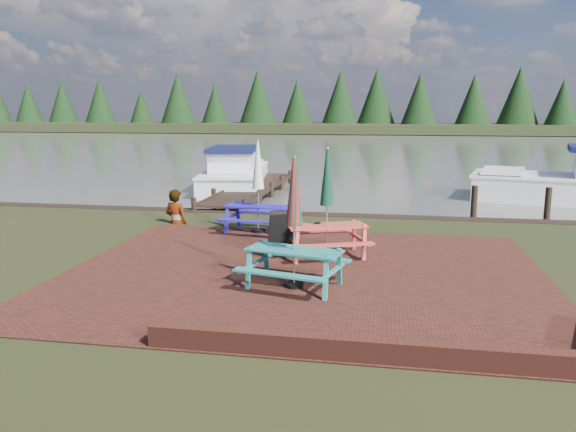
# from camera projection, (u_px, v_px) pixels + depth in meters

# --- Properties ---
(ground) EXTENTS (120.00, 120.00, 0.00)m
(ground) POSITION_uv_depth(u_px,v_px,m) (295.00, 290.00, 9.69)
(ground) COLOR black
(ground) RESTS_ON ground
(paving) EXTENTS (9.00, 7.50, 0.02)m
(paving) POSITION_uv_depth(u_px,v_px,m) (304.00, 273.00, 10.66)
(paving) COLOR #391A12
(paving) RESTS_ON ground
(brick_wall) EXTENTS (6.21, 1.79, 0.30)m
(brick_wall) POSITION_uv_depth(u_px,v_px,m) (434.00, 349.00, 6.96)
(brick_wall) COLOR #4C1E16
(brick_wall) RESTS_ON ground
(water) EXTENTS (120.00, 60.00, 0.02)m
(water) POSITION_uv_depth(u_px,v_px,m) (369.00, 147.00, 45.46)
(water) COLOR #4B4940
(water) RESTS_ON ground
(far_treeline) EXTENTS (120.00, 10.00, 8.10)m
(far_treeline) POSITION_uv_depth(u_px,v_px,m) (378.00, 107.00, 72.88)
(far_treeline) COLOR black
(far_treeline) RESTS_ON ground
(picnic_table_teal) EXTENTS (1.94, 1.81, 2.28)m
(picnic_table_teal) POSITION_uv_depth(u_px,v_px,m) (294.00, 243.00, 9.65)
(picnic_table_teal) COLOR teal
(picnic_table_teal) RESTS_ON ground
(picnic_table_red) EXTENTS (2.06, 1.95, 2.28)m
(picnic_table_red) POSITION_uv_depth(u_px,v_px,m) (327.00, 220.00, 11.67)
(picnic_table_red) COLOR #D04235
(picnic_table_red) RESTS_ON ground
(picnic_table_blue) EXTENTS (1.85, 1.70, 2.29)m
(picnic_table_blue) POSITION_uv_depth(u_px,v_px,m) (258.00, 201.00, 13.98)
(picnic_table_blue) COLOR #2318B4
(picnic_table_blue) RESTS_ON ground
(chalkboard) EXTENTS (0.64, 0.80, 0.96)m
(chalkboard) POSITION_uv_depth(u_px,v_px,m) (284.00, 234.00, 11.73)
(chalkboard) COLOR black
(chalkboard) RESTS_ON ground
(jetty) EXTENTS (1.76, 9.08, 1.00)m
(jetty) POSITION_uv_depth(u_px,v_px,m) (252.00, 188.00, 21.17)
(jetty) COLOR black
(jetty) RESTS_ON ground
(boat_jetty) EXTENTS (3.26, 6.94, 1.93)m
(boat_jetty) POSITION_uv_depth(u_px,v_px,m) (235.00, 175.00, 23.06)
(boat_jetty) COLOR white
(boat_jetty) RESTS_ON ground
(person) EXTENTS (0.77, 0.60, 1.86)m
(person) POSITION_uv_depth(u_px,v_px,m) (175.00, 190.00, 15.07)
(person) COLOR gray
(person) RESTS_ON ground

